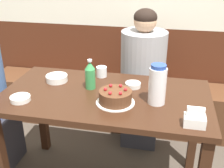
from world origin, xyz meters
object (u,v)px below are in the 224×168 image
object	(u,v)px
soju_bottle	(90,75)
glass_water_tall	(102,72)
water_pitcher	(157,85)
napkin_holder	(195,119)
bowl_soup_white	(133,85)
bowl_side_dish	(57,78)
birthday_cake	(115,97)
bowl_rice_small	(20,99)
person_pale_blue_shirt	(142,81)
bench_seat	(125,104)

from	to	relation	value
soju_bottle	glass_water_tall	xyz separation A→B (m)	(0.02, 0.21, -0.06)
water_pitcher	soju_bottle	bearing A→B (deg)	165.10
napkin_holder	soju_bottle	bearing A→B (deg)	153.34
bowl_soup_white	bowl_side_dish	size ratio (longest dim) A/B	0.69
bowl_side_dish	birthday_cake	bearing A→B (deg)	-26.46
bowl_soup_white	glass_water_tall	size ratio (longest dim) A/B	1.35
water_pitcher	glass_water_tall	distance (m)	0.53
soju_bottle	bowl_rice_small	distance (m)	0.46
birthday_cake	water_pitcher	xyz separation A→B (m)	(0.24, 0.05, 0.08)
bowl_rice_small	person_pale_blue_shirt	world-z (taller)	person_pale_blue_shirt
bowl_side_dish	bench_seat	bearing A→B (deg)	61.94
birthday_cake	napkin_holder	xyz separation A→B (m)	(0.45, -0.16, -0.00)
bowl_rice_small	bowl_side_dish	distance (m)	0.34
bench_seat	bowl_soup_white	xyz separation A→B (m)	(0.16, -0.69, 0.54)
water_pitcher	bowl_rice_small	bearing A→B (deg)	-169.90
bench_seat	water_pitcher	size ratio (longest dim) A/B	11.08
bowl_soup_white	bowl_rice_small	bearing A→B (deg)	-152.24
water_pitcher	person_pale_blue_shirt	xyz separation A→B (m)	(-0.15, 0.67, -0.28)
bowl_soup_white	birthday_cake	bearing A→B (deg)	-106.21
bowl_rice_small	napkin_holder	bearing A→B (deg)	-3.65
bowl_side_dish	person_pale_blue_shirt	size ratio (longest dim) A/B	0.13
water_pitcher	bowl_side_dish	size ratio (longest dim) A/B	1.63
birthday_cake	bowl_soup_white	distance (m)	0.26
water_pitcher	bowl_soup_white	distance (m)	0.27
water_pitcher	soju_bottle	world-z (taller)	water_pitcher
napkin_holder	water_pitcher	bearing A→B (deg)	134.97
water_pitcher	person_pale_blue_shirt	distance (m)	0.74
bench_seat	bowl_side_dish	xyz separation A→B (m)	(-0.37, -0.70, 0.54)
person_pale_blue_shirt	soju_bottle	bearing A→B (deg)	-27.73
soju_bottle	bowl_side_dish	distance (m)	0.28
birthday_cake	person_pale_blue_shirt	size ratio (longest dim) A/B	0.20
bench_seat	person_pale_blue_shirt	bearing A→B (deg)	-50.44
birthday_cake	bowl_side_dish	bearing A→B (deg)	153.54
water_pitcher	bowl_soup_white	xyz separation A→B (m)	(-0.17, 0.19, -0.10)
soju_bottle	person_pale_blue_shirt	bearing A→B (deg)	62.27
water_pitcher	bowl_rice_small	world-z (taller)	water_pitcher
water_pitcher	soju_bottle	size ratio (longest dim) A/B	1.21
glass_water_tall	bowl_soup_white	bearing A→B (deg)	-28.21
bowl_soup_white	bowl_side_dish	bearing A→B (deg)	-178.57
bench_seat	bowl_rice_small	size ratio (longest dim) A/B	22.22
soju_bottle	bowl_side_dish	xyz separation A→B (m)	(-0.26, 0.06, -0.07)
soju_bottle	bowl_side_dish	world-z (taller)	soju_bottle
birthday_cake	glass_water_tall	world-z (taller)	birthday_cake
bowl_rice_small	glass_water_tall	bearing A→B (deg)	50.28
water_pitcher	napkin_holder	xyz separation A→B (m)	(0.21, -0.21, -0.08)
bowl_soup_white	bowl_rice_small	size ratio (longest dim) A/B	0.85
bowl_side_dish	person_pale_blue_shirt	distance (m)	0.76
napkin_holder	bowl_rice_small	xyz separation A→B (m)	(-1.01, 0.06, -0.02)
soju_bottle	bowl_rice_small	bearing A→B (deg)	-144.56
napkin_holder	bowl_side_dish	distance (m)	0.99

